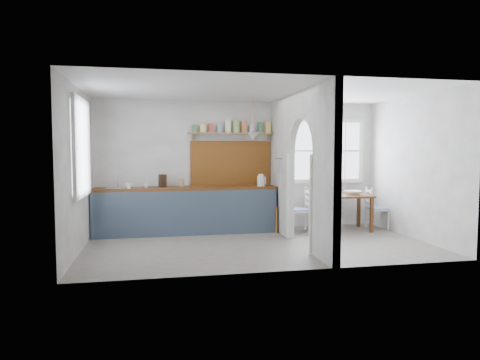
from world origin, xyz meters
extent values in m
cube|color=gray|center=(0.00, 0.00, 0.00)|extent=(5.80, 3.20, 0.01)
cube|color=white|center=(0.00, 0.00, 2.60)|extent=(5.80, 3.20, 0.01)
cube|color=white|center=(0.00, 1.60, 1.30)|extent=(5.80, 0.01, 2.60)
cube|color=white|center=(0.00, -1.60, 1.30)|extent=(5.80, 0.01, 2.60)
cube|color=white|center=(-2.90, 0.00, 1.30)|extent=(0.01, 3.20, 2.60)
cube|color=white|center=(2.90, 0.00, 1.30)|extent=(0.01, 3.20, 2.60)
cube|color=white|center=(0.70, -1.20, 1.30)|extent=(0.12, 0.80, 2.60)
cube|color=white|center=(0.70, 1.00, 1.30)|extent=(0.12, 1.20, 2.60)
cube|color=white|center=(0.70, -0.20, 2.08)|extent=(0.12, 1.20, 1.05)
cube|color=brown|center=(-1.13, 1.30, 0.88)|extent=(3.50, 0.60, 0.05)
cube|color=#3F4C5B|center=(-1.13, 1.01, 0.42)|extent=(3.50, 0.03, 0.85)
cube|color=#462A18|center=(-1.13, 1.35, 0.42)|extent=(3.46, 0.45, 0.85)
cylinder|color=#B6B9C2|center=(-2.43, 1.30, 0.89)|extent=(0.40, 0.40, 0.02)
cube|color=brown|center=(-0.20, 1.58, 1.35)|extent=(1.65, 0.03, 0.90)
cube|color=#A37E5D|center=(-0.20, 1.49, 1.95)|extent=(1.75, 0.20, 0.03)
cube|color=#2B6C41|center=(-0.95, 1.49, 2.06)|extent=(0.09, 0.09, 0.18)
cube|color=#E7C653|center=(-0.78, 1.49, 2.06)|extent=(0.09, 0.09, 0.18)
cube|color=#B33429|center=(-0.62, 1.49, 2.06)|extent=(0.09, 0.09, 0.18)
cube|color=#6B9DAA|center=(-0.45, 1.49, 2.06)|extent=(0.09, 0.09, 0.18)
cube|color=beige|center=(-0.29, 1.49, 2.06)|extent=(0.09, 0.09, 0.18)
cube|color=#739A49|center=(-0.12, 1.49, 2.06)|extent=(0.09, 0.09, 0.18)
cube|color=#B65D28|center=(0.04, 1.49, 2.06)|extent=(0.09, 0.09, 0.18)
cube|color=#A491BC|center=(0.21, 1.49, 2.06)|extent=(0.09, 0.09, 0.18)
cube|color=#2B6C41|center=(0.37, 1.49, 2.06)|extent=(0.09, 0.09, 0.18)
cube|color=#E7C653|center=(0.54, 1.49, 2.06)|extent=(0.09, 0.09, 0.18)
cone|color=beige|center=(0.15, 1.15, 1.88)|extent=(0.26, 0.26, 0.16)
cylinder|color=#B6B9C2|center=(0.61, 0.90, 1.45)|extent=(0.02, 0.50, 0.02)
imported|color=white|center=(-2.21, 1.16, 0.95)|extent=(0.13, 0.13, 0.11)
imported|color=silver|center=(-1.89, 1.29, 0.94)|extent=(0.11, 0.11, 0.08)
cube|color=#462A18|center=(-1.58, 1.39, 1.02)|extent=(0.16, 0.19, 0.25)
cylinder|color=tan|center=(-1.21, 1.43, 0.98)|extent=(0.12, 0.12, 0.15)
cube|color=#AD1164|center=(0.58, 0.96, 0.28)|extent=(0.02, 0.03, 0.50)
cube|color=#C16F22|center=(0.58, 0.94, 0.25)|extent=(0.02, 0.03, 0.52)
imported|color=white|center=(2.17, 0.94, 0.76)|extent=(0.35, 0.35, 0.08)
imported|color=#407745|center=(1.82, 0.80, 0.77)|extent=(0.11, 0.11, 0.09)
cylinder|color=#312B2A|center=(1.62, 0.90, 0.73)|extent=(0.22, 0.22, 0.02)
imported|color=#6C407C|center=(1.97, 1.24, 0.83)|extent=(0.25, 0.25, 0.22)
camera|label=1|loc=(-1.72, -6.99, 1.61)|focal=32.00mm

